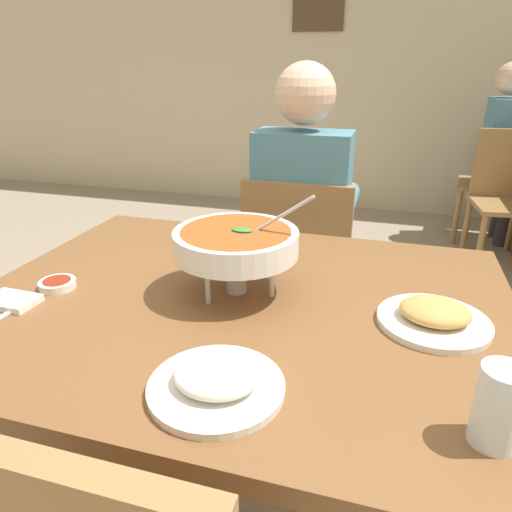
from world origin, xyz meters
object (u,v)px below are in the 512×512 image
at_px(rice_plate, 216,381).
at_px(appetizer_plate, 434,316).
at_px(curry_bowl, 236,243).
at_px(chair_bg_corner, 507,191).
at_px(dining_table_main, 239,335).
at_px(patron_bg_middle, 505,144).
at_px(chair_diner_main, 299,269).
at_px(sauce_dish, 57,284).
at_px(drink_glass, 498,410).
at_px(diner_main, 303,213).
at_px(chair_bg_middle, 504,177).

height_order(rice_plate, appetizer_plate, same).
relative_size(curry_bowl, chair_bg_corner, 0.37).
relative_size(dining_table_main, appetizer_plate, 5.38).
distance_m(dining_table_main, curry_bowl, 0.24).
xyz_separation_m(appetizer_plate, patron_bg_middle, (0.66, 2.89, -0.05)).
bearing_deg(chair_diner_main, dining_table_main, -90.00).
xyz_separation_m(sauce_dish, patron_bg_middle, (1.56, 2.96, -0.04)).
height_order(dining_table_main, drink_glass, drink_glass).
height_order(diner_main, drink_glass, diner_main).
bearing_deg(appetizer_plate, dining_table_main, -179.87).
xyz_separation_m(diner_main, chair_bg_corner, (1.08, 1.60, -0.24)).
bearing_deg(dining_table_main, patron_bg_middle, 69.06).
relative_size(chair_bg_corner, patron_bg_middle, 0.69).
bearing_deg(sauce_dish, curry_bowl, 13.89).
relative_size(chair_diner_main, appetizer_plate, 3.75).
distance_m(appetizer_plate, drink_glass, 0.34).
xyz_separation_m(curry_bowl, patron_bg_middle, (1.12, 2.85, -0.16)).
height_order(diner_main, chair_bg_corner, diner_main).
distance_m(rice_plate, chair_bg_middle, 3.41).
distance_m(dining_table_main, appetizer_plate, 0.46).
distance_m(appetizer_plate, chair_bg_corner, 2.52).
distance_m(diner_main, sauce_dish, 1.01).
height_order(chair_diner_main, rice_plate, chair_diner_main).
bearing_deg(dining_table_main, diner_main, 90.00).
xyz_separation_m(dining_table_main, chair_diner_main, (-0.00, 0.79, -0.16)).
distance_m(dining_table_main, diner_main, 0.82).
bearing_deg(rice_plate, appetizer_plate, 42.24).
distance_m(chair_bg_corner, patron_bg_middle, 0.52).
relative_size(dining_table_main, chair_bg_middle, 1.44).
xyz_separation_m(diner_main, patron_bg_middle, (1.10, 2.07, 0.00)).
relative_size(dining_table_main, sauce_dish, 14.35).
bearing_deg(chair_diner_main, drink_glass, -65.50).
relative_size(sauce_dish, drink_glass, 0.69).
height_order(diner_main, patron_bg_middle, same).
bearing_deg(chair_bg_middle, patron_bg_middle, -179.90).
xyz_separation_m(diner_main, curry_bowl, (-0.02, -0.79, 0.16)).
xyz_separation_m(chair_diner_main, chair_bg_corner, (1.08, 1.64, 0.00)).
xyz_separation_m(sauce_dish, chair_bg_middle, (1.60, 2.96, -0.28)).
distance_m(appetizer_plate, sauce_dish, 0.91).
relative_size(curry_bowl, drink_glass, 2.56).
xyz_separation_m(chair_diner_main, drink_glass, (0.51, -1.12, 0.32)).
relative_size(rice_plate, patron_bg_middle, 0.18).
xyz_separation_m(appetizer_plate, drink_glass, (0.06, -0.33, 0.04)).
bearing_deg(rice_plate, diner_main, 93.51).
height_order(dining_table_main, curry_bowl, curry_bowl).
bearing_deg(drink_glass, appetizer_plate, 100.83).
xyz_separation_m(diner_main, chair_bg_middle, (1.15, 2.07, -0.24)).
xyz_separation_m(chair_diner_main, diner_main, (0.00, 0.03, 0.24)).
height_order(diner_main, chair_bg_middle, diner_main).
height_order(rice_plate, chair_bg_corner, chair_bg_corner).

